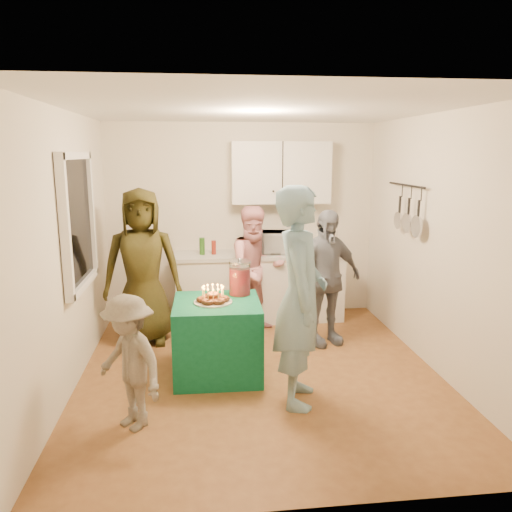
{
  "coord_description": "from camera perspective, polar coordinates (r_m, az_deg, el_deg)",
  "views": [
    {
      "loc": [
        -0.58,
        -4.71,
        2.2
      ],
      "look_at": [
        0.0,
        0.35,
        1.15
      ],
      "focal_mm": 35.0,
      "sensor_mm": 36.0,
      "label": 1
    }
  ],
  "objects": [
    {
      "name": "microwave",
      "position": [
        6.58,
        1.91,
        1.6
      ],
      "size": [
        0.56,
        0.42,
        0.28
      ],
      "primitive_type": "imported",
      "rotation": [
        0.0,
        0.0,
        -0.15
      ],
      "color": "white",
      "rests_on": "countertop"
    },
    {
      "name": "woman_back_center",
      "position": [
        6.19,
        -0.02,
        -1.53
      ],
      "size": [
        0.92,
        0.82,
        1.57
      ],
      "primitive_type": "imported",
      "rotation": [
        0.0,
        0.0,
        0.34
      ],
      "color": "#CF6C80",
      "rests_on": "floor"
    },
    {
      "name": "party_table",
      "position": [
        5.09,
        -4.44,
        -9.34
      ],
      "size": [
        0.86,
        0.86,
        0.76
      ],
      "primitive_type": "cube",
      "rotation": [
        0.0,
        0.0,
        -0.02
      ],
      "color": "#0E603D",
      "rests_on": "floor"
    },
    {
      "name": "counter",
      "position": [
        6.69,
        0.37,
        -3.67
      ],
      "size": [
        2.2,
        0.58,
        0.86
      ],
      "primitive_type": "cube",
      "color": "white",
      "rests_on": "floor"
    },
    {
      "name": "window_night",
      "position": [
        5.19,
        -19.79,
        3.76
      ],
      "size": [
        0.04,
        1.0,
        1.2
      ],
      "primitive_type": "cube",
      "color": "black",
      "rests_on": "left_wall"
    },
    {
      "name": "floor",
      "position": [
        5.23,
        0.45,
        -13.23
      ],
      "size": [
        4.0,
        4.0,
        0.0
      ],
      "primitive_type": "plane",
      "color": "brown",
      "rests_on": "ground"
    },
    {
      "name": "upper_cabinet",
      "position": [
        6.65,
        2.83,
        9.49
      ],
      "size": [
        1.3,
        0.3,
        0.8
      ],
      "primitive_type": "cube",
      "color": "white",
      "rests_on": "back_wall"
    },
    {
      "name": "punch_jar",
      "position": [
        5.16,
        -1.87,
        -2.6
      ],
      "size": [
        0.22,
        0.22,
        0.34
      ],
      "primitive_type": "cylinder",
      "color": "red",
      "rests_on": "party_table"
    },
    {
      "name": "back_wall",
      "position": [
        6.79,
        -1.6,
        4.04
      ],
      "size": [
        3.6,
        3.6,
        0.0
      ],
      "primitive_type": "plane",
      "color": "silver",
      "rests_on": "floor"
    },
    {
      "name": "child_near_left",
      "position": [
        4.2,
        -14.27,
        -11.71
      ],
      "size": [
        0.8,
        0.81,
        1.12
      ],
      "primitive_type": "imported",
      "rotation": [
        0.0,
        0.0,
        -0.82
      ],
      "color": "#655D51",
      "rests_on": "floor"
    },
    {
      "name": "donut_cake",
      "position": [
        4.92,
        -4.94,
        -4.34
      ],
      "size": [
        0.38,
        0.38,
        0.18
      ],
      "primitive_type": null,
      "color": "#381C0C",
      "rests_on": "party_table"
    },
    {
      "name": "woman_back_left",
      "position": [
        5.91,
        -12.87,
        -1.23
      ],
      "size": [
        0.94,
        0.65,
        1.82
      ],
      "primitive_type": "imported",
      "rotation": [
        0.0,
        0.0,
        0.08
      ],
      "color": "#534B17",
      "rests_on": "floor"
    },
    {
      "name": "man_birthday",
      "position": [
        4.38,
        5.06,
        -4.7
      ],
      "size": [
        0.59,
        0.79,
        1.94
      ],
      "primitive_type": "imported",
      "rotation": [
        0.0,
        0.0,
        1.38
      ],
      "color": "#7DA4B6",
      "rests_on": "floor"
    },
    {
      "name": "left_wall",
      "position": [
        4.94,
        -20.7,
        0.4
      ],
      "size": [
        4.0,
        4.0,
        0.0
      ],
      "primitive_type": "plane",
      "color": "silver",
      "rests_on": "floor"
    },
    {
      "name": "ceiling",
      "position": [
        4.76,
        0.5,
        16.47
      ],
      "size": [
        4.0,
        4.0,
        0.0
      ],
      "primitive_type": "plane",
      "color": "white",
      "rests_on": "floor"
    },
    {
      "name": "right_wall",
      "position": [
        5.35,
        19.98,
        1.27
      ],
      "size": [
        4.0,
        4.0,
        0.0
      ],
      "primitive_type": "plane",
      "color": "silver",
      "rests_on": "floor"
    },
    {
      "name": "woman_back_right",
      "position": [
        5.81,
        7.87,
        -2.5
      ],
      "size": [
        1.0,
        0.63,
        1.58
      ],
      "primitive_type": "imported",
      "rotation": [
        0.0,
        0.0,
        0.29
      ],
      "color": "black",
      "rests_on": "floor"
    },
    {
      "name": "pot_rack",
      "position": [
        5.91,
        16.48,
        5.35
      ],
      "size": [
        0.12,
        1.0,
        0.6
      ],
      "primitive_type": "cube",
      "color": "black",
      "rests_on": "right_wall"
    },
    {
      "name": "countertop",
      "position": [
        6.59,
        0.38,
        0.14
      ],
      "size": [
        2.24,
        0.62,
        0.05
      ],
      "primitive_type": "cube",
      "color": "beige",
      "rests_on": "counter"
    }
  ]
}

